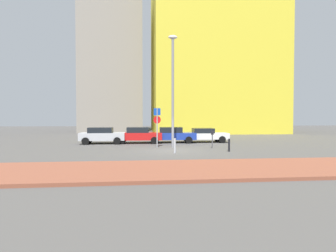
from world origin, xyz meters
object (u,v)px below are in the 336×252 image
object	(u,v)px
traffic_bollard_near	(229,145)
traffic_bollard_mid	(175,146)
parked_car_white	(204,135)
parked_car_blue	(171,135)
parked_car_silver	(102,135)
street_lamp	(173,83)
parking_meter	(212,137)
parking_sign_post	(157,123)
parked_car_red	(138,135)

from	to	relation	value
traffic_bollard_near	traffic_bollard_mid	size ratio (longest dim) A/B	0.90
parked_car_white	traffic_bollard_near	size ratio (longest dim) A/B	5.23
parked_car_blue	traffic_bollard_mid	size ratio (longest dim) A/B	4.71
parked_car_silver	street_lamp	bearing A→B (deg)	-32.84
parking_meter	parked_car_blue	bearing A→B (deg)	118.03
parking_meter	parking_sign_post	bearing A→B (deg)	168.66
parked_car_white	parking_meter	world-z (taller)	parked_car_white
parked_car_silver	traffic_bollard_mid	size ratio (longest dim) A/B	4.07
parked_car_silver	parked_car_white	distance (m)	9.46
parking_sign_post	traffic_bollard_mid	bearing A→B (deg)	-73.84
traffic_bollard_near	traffic_bollard_mid	xyz separation A→B (m)	(-3.84, -0.46, 0.05)
street_lamp	parked_car_blue	bearing A→B (deg)	84.86
parked_car_red	parked_car_white	size ratio (longest dim) A/B	0.94
street_lamp	traffic_bollard_mid	bearing A→B (deg)	-94.52
parked_car_blue	parked_car_white	distance (m)	3.11
parked_car_red	parking_meter	distance (m)	7.37
parked_car_red	parked_car_white	distance (m)	6.22
traffic_bollard_mid	parked_car_red	bearing A→B (deg)	109.03
traffic_bollard_mid	parked_car_blue	bearing A→B (deg)	85.13
parking_meter	street_lamp	world-z (taller)	street_lamp
parked_car_white	traffic_bollard_near	distance (m)	7.02
parked_car_silver	traffic_bollard_near	world-z (taller)	parked_car_silver
parked_car_silver	parked_car_blue	size ratio (longest dim) A/B	0.86
parking_meter	traffic_bollard_mid	size ratio (longest dim) A/B	1.36
parked_car_blue	parking_meter	bearing A→B (deg)	-61.97
parked_car_white	parking_sign_post	distance (m)	6.40
parked_car_silver	parking_sign_post	distance (m)	6.15
parked_car_silver	parking_meter	size ratio (longest dim) A/B	3.00
traffic_bollard_near	parked_car_red	bearing A→B (deg)	133.27
street_lamp	parked_car_silver	bearing A→B (deg)	147.16
parked_car_silver	parking_meter	xyz separation A→B (m)	(8.93, -4.57, 0.08)
parked_car_blue	traffic_bollard_near	bearing A→B (deg)	-64.94
parked_car_silver	traffic_bollard_near	size ratio (longest dim) A/B	4.52
street_lamp	parking_sign_post	bearing A→B (deg)	174.30
parking_meter	parked_car_red	bearing A→B (deg)	140.49
street_lamp	parked_car_white	bearing A→B (deg)	50.85
traffic_bollard_near	parked_car_silver	bearing A→B (deg)	145.41
parked_car_red	traffic_bollard_mid	xyz separation A→B (m)	(2.48, -7.18, -0.27)
parked_car_silver	parked_car_red	size ratio (longest dim) A/B	0.92
parking_meter	street_lamp	distance (m)	5.14
parked_car_red	traffic_bollard_mid	distance (m)	7.60
parked_car_silver	parked_car_red	xyz separation A→B (m)	(3.24, 0.12, -0.02)
parking_sign_post	traffic_bollard_near	xyz separation A→B (m)	(4.81, -2.86, -1.52)
parked_car_silver	traffic_bollard_mid	world-z (taller)	parked_car_silver
parked_car_silver	street_lamp	world-z (taller)	street_lamp
parked_car_silver	parked_car_white	xyz separation A→B (m)	(9.45, 0.43, -0.08)
parked_car_red	parking_sign_post	distance (m)	4.31
parked_car_white	parking_sign_post	world-z (taller)	parking_sign_post
parked_car_red	parked_car_blue	distance (m)	3.11
parking_meter	traffic_bollard_near	world-z (taller)	parking_meter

